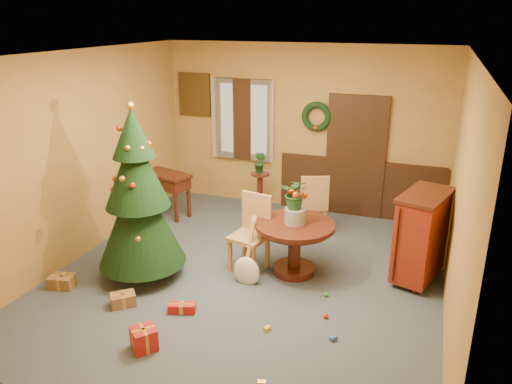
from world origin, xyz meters
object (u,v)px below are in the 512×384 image
at_px(dining_table, 295,238).
at_px(sideboard, 421,234).
at_px(christmas_tree, 138,198).
at_px(writing_desk, 167,184).
at_px(chair_near, 252,230).

height_order(dining_table, sideboard, sideboard).
bearing_deg(christmas_tree, dining_table, 22.19).
height_order(christmas_tree, writing_desk, christmas_tree).
distance_m(christmas_tree, writing_desk, 2.24).
distance_m(dining_table, sideboard, 1.64).
xyz_separation_m(christmas_tree, writing_desk, (-0.77, 2.03, -0.54)).
distance_m(chair_near, christmas_tree, 1.58).
bearing_deg(dining_table, writing_desk, 154.48).
bearing_deg(christmas_tree, writing_desk, 110.79).
bearing_deg(chair_near, sideboard, 11.62).
relative_size(christmas_tree, sideboard, 1.94).
bearing_deg(chair_near, writing_desk, 147.36).
bearing_deg(sideboard, dining_table, -166.21).
bearing_deg(christmas_tree, sideboard, 18.44).
xyz_separation_m(christmas_tree, sideboard, (3.47, 1.16, -0.47)).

